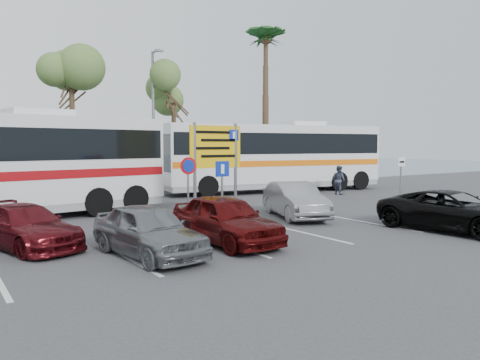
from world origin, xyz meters
TOP-DOWN VIEW (x-y plane):
  - ground at (0.00, 0.00)m, footprint 120.00×120.00m
  - kerb_strip at (0.00, 14.00)m, footprint 44.00×2.40m
  - seawall at (0.00, 16.00)m, footprint 48.00×0.80m
  - tree_mid at (-1.50, 14.00)m, footprint 3.20×3.20m
  - tree_right at (4.50, 14.00)m, footprint 3.20×3.20m
  - palm_tree at (11.50, 14.00)m, footprint 4.80×4.80m
  - street_lamp_right at (3.00, 13.52)m, footprint 0.45×1.15m
  - direction_sign at (1.00, 3.20)m, footprint 2.20×0.12m
  - sign_no_stop at (-0.60, 2.38)m, footprint 0.60×0.08m
  - sign_parking at (-0.20, 0.79)m, footprint 0.50×0.07m
  - sign_taxi at (9.80, 1.49)m, footprint 0.50×0.07m
  - lane_markings at (-1.14, -1.00)m, footprint 12.02×4.20m
  - coach_bus_right at (9.02, 9.89)m, footprint 13.67×4.98m
  - car_silver_a at (-3.60, -1.21)m, footprint 1.97×4.00m
  - car_maroon at (-6.00, 1.50)m, footprint 2.80×4.32m
  - car_red at (-1.20, -1.00)m, footprint 1.73×4.09m
  - suv_black at (5.90, -3.50)m, footprint 2.65×4.89m
  - car_silver_b at (3.50, 1.50)m, footprint 2.78×4.33m
  - pedestrian_far at (11.00, 6.50)m, footprint 0.61×0.79m

SIDE VIEW (x-z plane):
  - ground at x=0.00m, z-range 0.00..0.00m
  - lane_markings at x=-1.14m, z-range 0.00..0.01m
  - kerb_strip at x=0.00m, z-range 0.00..0.15m
  - seawall at x=0.00m, z-range 0.00..0.60m
  - car_maroon at x=-6.00m, z-range 0.00..1.16m
  - suv_black at x=5.90m, z-range 0.00..1.30m
  - car_silver_a at x=-3.60m, z-range 0.00..1.31m
  - car_silver_b at x=3.50m, z-range 0.00..1.35m
  - car_red at x=-1.20m, z-range 0.00..1.38m
  - pedestrian_far at x=11.00m, z-range 0.00..1.61m
  - sign_taxi at x=9.80m, z-range 0.32..2.52m
  - sign_parking at x=-0.20m, z-range 0.34..2.59m
  - sign_no_stop at x=-0.60m, z-range 0.40..2.75m
  - coach_bus_right at x=9.02m, z-range -0.15..4.02m
  - direction_sign at x=1.00m, z-range 0.63..4.23m
  - street_lamp_right at x=3.00m, z-range 0.59..8.60m
  - tree_right at x=4.50m, z-range 2.47..9.87m
  - tree_mid at x=-1.50m, z-range 2.65..10.65m
  - palm_tree at x=11.50m, z-range 4.27..15.47m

